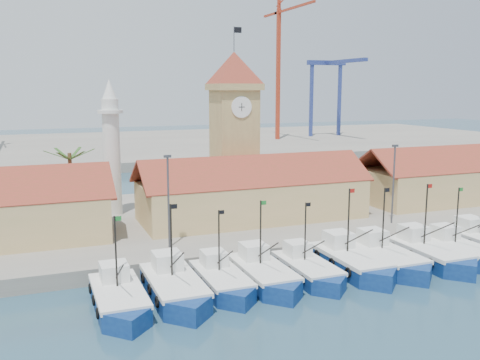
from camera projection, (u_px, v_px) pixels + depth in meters
name	position (u px, v px, depth m)	size (l,w,h in m)	color
ground	(342.00, 288.00, 45.45)	(400.00, 400.00, 0.00)	#1E3E51
quay	(240.00, 217.00, 67.37)	(140.00, 32.00, 1.50)	gray
terminal	(127.00, 147.00, 146.34)	(240.00, 80.00, 2.00)	gray
boat_0	(119.00, 300.00, 40.68)	(3.66, 10.03, 7.59)	navy
boat_1	(175.00, 290.00, 42.74)	(3.90, 10.68, 8.08)	navy
boat_2	(223.00, 282.00, 44.66)	(3.43, 9.39, 7.10)	navy
boat_3	(265.00, 276.00, 45.99)	(3.69, 10.11, 7.65)	navy
boat_4	(309.00, 271.00, 47.32)	(3.46, 9.48, 7.17)	navy
boat_5	(353.00, 263.00, 49.13)	(3.91, 10.72, 8.11)	navy
boat_6	(388.00, 260.00, 50.23)	(3.84, 10.52, 7.96)	navy
boat_7	(430.00, 255.00, 51.53)	(3.91, 10.71, 8.10)	navy
boat_8	(461.00, 252.00, 52.59)	(3.64, 9.96, 7.54)	navy
hall_center	(252.00, 198.00, 63.15)	(27.04, 10.13, 7.61)	tan
hall_right	(464.00, 181.00, 74.56)	(31.20, 10.13, 7.61)	tan
clock_tower	(234.00, 127.00, 67.31)	(5.80, 5.80, 22.70)	tan
minaret	(112.00, 147.00, 64.18)	(3.00, 3.00, 16.30)	silver
palm_tree	(71.00, 181.00, 61.15)	(5.60, 5.03, 8.39)	brown
lamp_posts	(286.00, 188.00, 55.55)	(80.70, 0.25, 9.03)	#3F3F44
crane_red_right	(280.00, 55.00, 151.90)	(1.00, 30.67, 43.98)	#AB311A
gantry	(332.00, 77.00, 162.15)	(13.00, 22.00, 23.20)	navy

